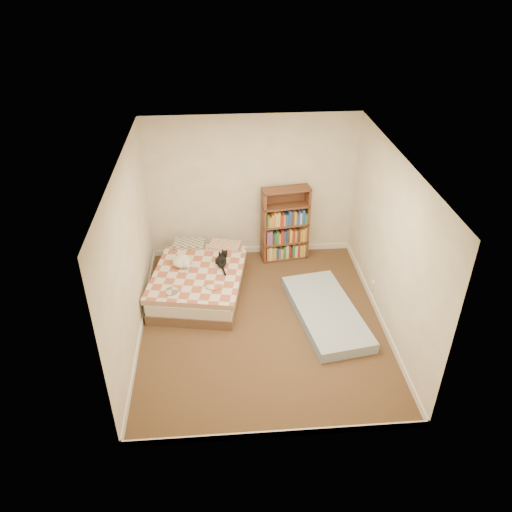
{
  "coord_description": "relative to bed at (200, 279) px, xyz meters",
  "views": [
    {
      "loc": [
        -0.53,
        -5.63,
        4.74
      ],
      "look_at": [
        -0.06,
        0.3,
        0.98
      ],
      "focal_mm": 35.0,
      "sensor_mm": 36.0,
      "label": 1
    }
  ],
  "objects": [
    {
      "name": "white_dog",
      "position": [
        -0.26,
        0.07,
        0.29
      ],
      "size": [
        0.33,
        0.36,
        0.15
      ],
      "rotation": [
        0.0,
        0.0,
        -0.17
      ],
      "color": "white",
      "rests_on": "bed"
    },
    {
      "name": "bed",
      "position": [
        0.0,
        0.0,
        0.0
      ],
      "size": [
        1.59,
        2.02,
        0.49
      ],
      "rotation": [
        0.0,
        0.0,
        -0.18
      ],
      "color": "brown",
      "rests_on": "room"
    },
    {
      "name": "bookshelf",
      "position": [
        1.46,
        0.9,
        0.28
      ],
      "size": [
        0.84,
        0.38,
        1.33
      ],
      "rotation": [
        0.0,
        0.0,
        0.14
      ],
      "color": "#512D1C",
      "rests_on": "room"
    },
    {
      "name": "room",
      "position": [
        0.91,
        -0.89,
        0.97
      ],
      "size": [
        3.51,
        4.01,
        2.51
      ],
      "color": "#4C3620",
      "rests_on": "ground"
    },
    {
      "name": "black_cat",
      "position": [
        0.36,
        0.1,
        0.28
      ],
      "size": [
        0.25,
        0.6,
        0.13
      ],
      "rotation": [
        0.0,
        0.0,
        -0.25
      ],
      "color": "black",
      "rests_on": "bed"
    },
    {
      "name": "floor_mattress",
      "position": [
        1.87,
        -0.82,
        -0.14
      ],
      "size": [
        1.11,
        1.95,
        0.17
      ],
      "primitive_type": "cube",
      "rotation": [
        0.0,
        0.0,
        0.16
      ],
      "color": "#7396C0",
      "rests_on": "room"
    }
  ]
}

